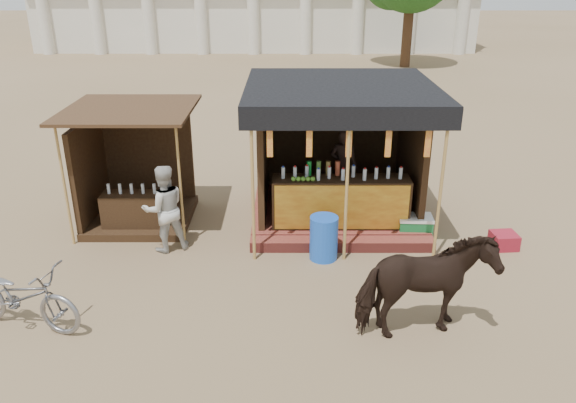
% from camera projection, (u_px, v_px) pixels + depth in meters
% --- Properties ---
extents(ground, '(120.00, 120.00, 0.00)m').
position_uv_depth(ground, '(288.00, 308.00, 8.63)').
color(ground, '#846B4C').
rests_on(ground, ground).
extents(main_stall, '(3.60, 3.61, 2.78)m').
position_uv_depth(main_stall, '(338.00, 171.00, 11.32)').
color(main_stall, maroon).
rests_on(main_stall, ground).
extents(secondary_stall, '(2.40, 2.40, 2.38)m').
position_uv_depth(secondary_stall, '(131.00, 181.00, 11.28)').
color(secondary_stall, '#352413').
rests_on(secondary_stall, ground).
extents(cow, '(2.00, 1.26, 1.56)m').
position_uv_depth(cow, '(425.00, 287.00, 7.70)').
color(cow, black).
rests_on(cow, ground).
extents(motorbike, '(2.03, 1.18, 1.01)m').
position_uv_depth(motorbike, '(21.00, 296.00, 8.01)').
color(motorbike, gray).
rests_on(motorbike, ground).
extents(bystander, '(0.98, 0.89, 1.64)m').
position_uv_depth(bystander, '(164.00, 209.00, 10.09)').
color(bystander, '#BBBAB4').
rests_on(bystander, ground).
extents(blue_barrel, '(0.66, 0.66, 0.80)m').
position_uv_depth(blue_barrel, '(324.00, 238.00, 9.94)').
color(blue_barrel, blue).
rests_on(blue_barrel, ground).
extents(red_crate, '(0.48, 0.46, 0.29)m').
position_uv_depth(red_crate, '(504.00, 240.00, 10.41)').
color(red_crate, maroon).
rests_on(red_crate, ground).
extents(cooler, '(0.66, 0.47, 0.46)m').
position_uv_depth(cooler, '(415.00, 227.00, 10.74)').
color(cooler, '#186E33').
rests_on(cooler, ground).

